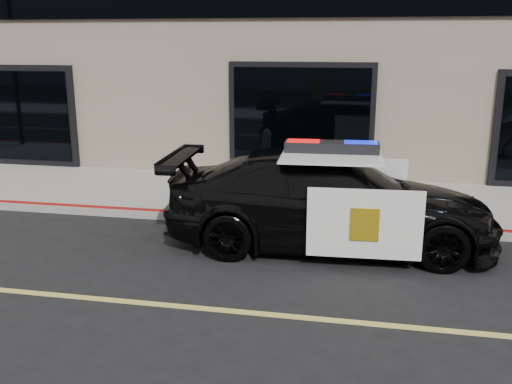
# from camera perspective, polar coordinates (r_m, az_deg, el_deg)

# --- Properties ---
(ground) EXTENTS (120.00, 120.00, 0.00)m
(ground) POSITION_cam_1_polar(r_m,az_deg,el_deg) (7.30, 5.62, -12.50)
(ground) COLOR black
(ground) RESTS_ON ground
(sidewalk_n) EXTENTS (60.00, 3.50, 0.15)m
(sidewalk_n) POSITION_cam_1_polar(r_m,az_deg,el_deg) (12.17, 8.10, -0.84)
(sidewalk_n) COLOR gray
(sidewalk_n) RESTS_ON ground
(police_car) EXTENTS (2.79, 5.65, 1.78)m
(police_car) POSITION_cam_1_polar(r_m,az_deg,el_deg) (9.53, 7.42, -0.77)
(police_car) COLOR black
(police_car) RESTS_ON ground
(fire_hydrant) EXTENTS (0.34, 0.47, 0.75)m
(fire_hydrant) POSITION_cam_1_polar(r_m,az_deg,el_deg) (11.31, -3.86, 0.29)
(fire_hydrant) COLOR silver
(fire_hydrant) RESTS_ON sidewalk_n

